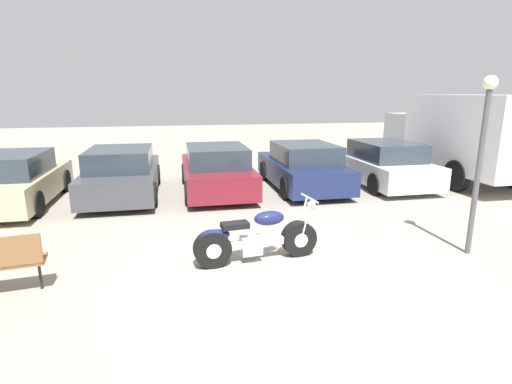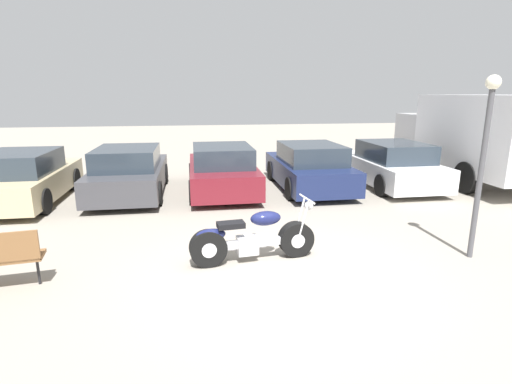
# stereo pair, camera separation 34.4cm
# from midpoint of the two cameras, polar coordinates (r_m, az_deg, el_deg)

# --- Properties ---
(ground_plane) EXTENTS (60.00, 60.00, 0.00)m
(ground_plane) POSITION_cam_midpoint_polar(r_m,az_deg,el_deg) (6.39, 5.26, -11.41)
(ground_plane) COLOR gray
(motorcycle) EXTENTS (2.12, 0.65, 1.02)m
(motorcycle) POSITION_cam_midpoint_polar(r_m,az_deg,el_deg) (6.64, 0.84, -6.73)
(motorcycle) COLOR black
(motorcycle) RESTS_ON ground_plane
(parked_car_champagne) EXTENTS (1.86, 4.08, 1.33)m
(parked_car_champagne) POSITION_cam_midpoint_polar(r_m,az_deg,el_deg) (11.63, -29.53, 1.69)
(parked_car_champagne) COLOR #C6B284
(parked_car_champagne) RESTS_ON ground_plane
(parked_car_dark_grey) EXTENTS (1.86, 4.08, 1.33)m
(parked_car_dark_grey) POSITION_cam_midpoint_polar(r_m,az_deg,el_deg) (11.36, -16.84, 2.67)
(parked_car_dark_grey) COLOR #3D3D42
(parked_car_dark_grey) RESTS_ON ground_plane
(parked_car_maroon) EXTENTS (1.86, 4.08, 1.33)m
(parked_car_maroon) POSITION_cam_midpoint_polar(r_m,az_deg,el_deg) (11.29, -4.00, 3.17)
(parked_car_maroon) COLOR maroon
(parked_car_maroon) RESTS_ON ground_plane
(parked_car_navy) EXTENTS (1.86, 4.08, 1.33)m
(parked_car_navy) POSITION_cam_midpoint_polar(r_m,az_deg,el_deg) (11.77, 8.40, 3.49)
(parked_car_navy) COLOR #19234C
(parked_car_navy) RESTS_ON ground_plane
(parked_car_white) EXTENTS (1.86, 4.08, 1.33)m
(parked_car_white) POSITION_cam_midpoint_polar(r_m,az_deg,el_deg) (12.73, 19.40, 3.63)
(parked_car_white) COLOR white
(parked_car_white) RESTS_ON ground_plane
(delivery_truck) EXTENTS (2.21, 5.63, 2.68)m
(delivery_truck) POSITION_cam_midpoint_polar(r_m,az_deg,el_deg) (14.02, 29.40, 7.05)
(delivery_truck) COLOR silver
(delivery_truck) RESTS_ON ground_plane
(lamp_post) EXTENTS (0.23, 0.23, 3.01)m
(lamp_post) POSITION_cam_midpoint_polar(r_m,az_deg,el_deg) (7.49, 31.03, 5.76)
(lamp_post) COLOR #4C4C51
(lamp_post) RESTS_ON ground_plane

